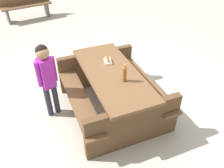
% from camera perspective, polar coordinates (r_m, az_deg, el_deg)
% --- Properties ---
extents(ground_plane, '(30.00, 30.00, 0.00)m').
position_cam_1_polar(ground_plane, '(3.94, -0.00, -6.13)').
color(ground_plane, '#ADA599').
rests_on(ground_plane, ground).
extents(picnic_table, '(2.06, 1.76, 0.75)m').
position_cam_1_polar(picnic_table, '(3.65, -0.00, -1.01)').
color(picnic_table, brown).
rests_on(picnic_table, ground).
extents(soda_bottle, '(0.06, 0.06, 0.28)m').
position_cam_1_polar(soda_bottle, '(3.21, 3.13, 2.65)').
color(soda_bottle, brown).
rests_on(soda_bottle, picnic_table).
extents(hotdog_tray, '(0.18, 0.11, 0.08)m').
position_cam_1_polar(hotdog_tray, '(3.70, -1.03, 5.89)').
color(hotdog_tray, white).
rests_on(hotdog_tray, picnic_table).
extents(child_in_coat, '(0.24, 0.28, 1.25)m').
position_cam_1_polar(child_in_coat, '(3.49, -16.03, 2.61)').
color(child_in_coat, '#262633').
rests_on(child_in_coat, ground).
extents(park_bench_mid, '(0.92, 1.54, 0.85)m').
position_cam_1_polar(park_bench_mid, '(7.89, -20.77, 18.15)').
color(park_bench_mid, brown).
rests_on(park_bench_mid, ground).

